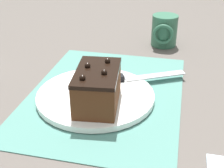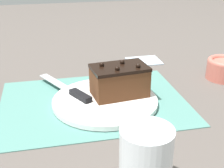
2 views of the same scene
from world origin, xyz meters
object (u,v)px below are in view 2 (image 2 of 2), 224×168
at_px(cake_plate, 105,101).
at_px(serving_knife, 72,91).
at_px(small_bowl, 224,68).
at_px(drinking_glass, 146,161).
at_px(chocolate_cake, 120,81).

xyz_separation_m(cake_plate, serving_knife, (-0.08, 0.05, 0.01)).
bearing_deg(small_bowl, drinking_glass, -133.50).
xyz_separation_m(chocolate_cake, drinking_glass, (-0.04, -0.31, 0.00)).
relative_size(drinking_glass, small_bowl, 1.12).
height_order(cake_plate, chocolate_cake, chocolate_cake).
relative_size(serving_knife, small_bowl, 2.06).
distance_m(serving_knife, small_bowl, 0.45).
bearing_deg(serving_knife, small_bowl, -23.75).
bearing_deg(cake_plate, chocolate_cake, 18.84).
relative_size(chocolate_cake, drinking_glass, 1.29).
bearing_deg(serving_knife, cake_plate, -63.51).
relative_size(chocolate_cake, serving_knife, 0.70).
distance_m(cake_plate, serving_knife, 0.09).
relative_size(serving_knife, drinking_glass, 1.83).
relative_size(cake_plate, chocolate_cake, 1.78).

